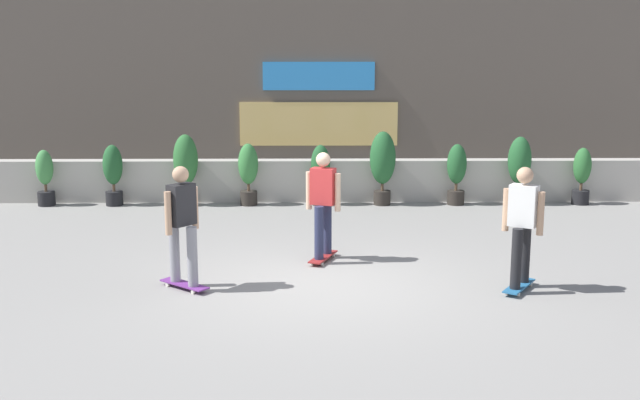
# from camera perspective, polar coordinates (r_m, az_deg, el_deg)

# --- Properties ---
(ground_plane) EXTENTS (48.00, 48.00, 0.00)m
(ground_plane) POSITION_cam_1_polar(r_m,az_deg,el_deg) (10.54, 0.10, -6.39)
(ground_plane) COLOR gray
(planter_wall) EXTENTS (18.00, 0.40, 0.90)m
(planter_wall) POSITION_cam_1_polar(r_m,az_deg,el_deg) (16.28, -0.20, 1.50)
(planter_wall) COLOR #B2ADA3
(planter_wall) RESTS_ON ground
(building_backdrop) EXTENTS (20.00, 2.08, 6.50)m
(building_backdrop) POSITION_cam_1_polar(r_m,az_deg,el_deg) (20.05, -0.31, 11.34)
(building_backdrop) COLOR #60564C
(building_backdrop) RESTS_ON ground
(potted_plant_0) EXTENTS (0.36, 0.36, 1.18)m
(potted_plant_0) POSITION_cam_1_polar(r_m,az_deg,el_deg) (16.77, -20.18, 1.69)
(potted_plant_0) COLOR black
(potted_plant_0) RESTS_ON ground
(potted_plant_1) EXTENTS (0.41, 0.41, 1.29)m
(potted_plant_1) POSITION_cam_1_polar(r_m,az_deg,el_deg) (16.33, -15.46, 2.06)
(potted_plant_1) COLOR black
(potted_plant_1) RESTS_ON ground
(potted_plant_2) EXTENTS (0.52, 0.52, 1.50)m
(potted_plant_2) POSITION_cam_1_polar(r_m,az_deg,el_deg) (15.99, -10.17, 2.69)
(potted_plant_2) COLOR #2D2823
(potted_plant_2) RESTS_ON ground
(potted_plant_3) EXTENTS (0.42, 0.42, 1.31)m
(potted_plant_3) POSITION_cam_1_polar(r_m,az_deg,el_deg) (15.85, -5.47, 2.21)
(potted_plant_3) COLOR #2D2823
(potted_plant_3) RESTS_ON ground
(potted_plant_4) EXTENTS (0.41, 0.41, 1.28)m
(potted_plant_4) POSITION_cam_1_polar(r_m,az_deg,el_deg) (15.80, 0.04, 2.15)
(potted_plant_4) COLOR #2D2823
(potted_plant_4) RESTS_ON ground
(potted_plant_5) EXTENTS (0.54, 0.54, 1.56)m
(potted_plant_5) POSITION_cam_1_polar(r_m,az_deg,el_deg) (15.84, 4.79, 2.89)
(potted_plant_5) COLOR #2D2823
(potted_plant_5) RESTS_ON ground
(potted_plant_6) EXTENTS (0.41, 0.41, 1.29)m
(potted_plant_6) POSITION_cam_1_polar(r_m,az_deg,el_deg) (16.09, 10.34, 2.16)
(potted_plant_6) COLOR #2D2823
(potted_plant_6) RESTS_ON ground
(potted_plant_7) EXTENTS (0.49, 0.49, 1.45)m
(potted_plant_7) POSITION_cam_1_polar(r_m,az_deg,el_deg) (16.38, 14.91, 2.55)
(potted_plant_7) COLOR #2D2823
(potted_plant_7) RESTS_ON ground
(potted_plant_8) EXTENTS (0.37, 0.37, 1.21)m
(potted_plant_8) POSITION_cam_1_polar(r_m,az_deg,el_deg) (16.82, 19.28, 1.86)
(potted_plant_8) COLOR black
(potted_plant_8) RESTS_ON ground
(skater_mid_plaza) EXTENTS (0.53, 0.82, 1.70)m
(skater_mid_plaza) POSITION_cam_1_polar(r_m,az_deg,el_deg) (11.45, 0.24, -0.10)
(skater_mid_plaza) COLOR maroon
(skater_mid_plaza) RESTS_ON ground
(skater_foreground) EXTENTS (0.61, 0.78, 1.70)m
(skater_foreground) POSITION_cam_1_polar(r_m,az_deg,el_deg) (10.37, 15.14, -1.69)
(skater_foreground) COLOR #266699
(skater_foreground) RESTS_ON ground
(skater_far_right) EXTENTS (0.75, 0.66, 1.70)m
(skater_far_right) POSITION_cam_1_polar(r_m,az_deg,el_deg) (10.25, -10.43, -1.63)
(skater_far_right) COLOR #72338C
(skater_far_right) RESTS_ON ground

